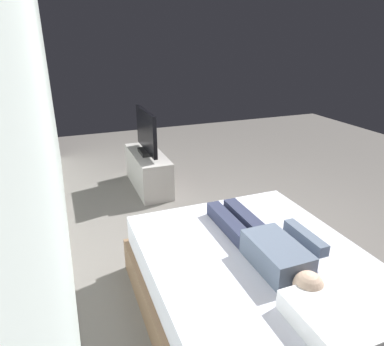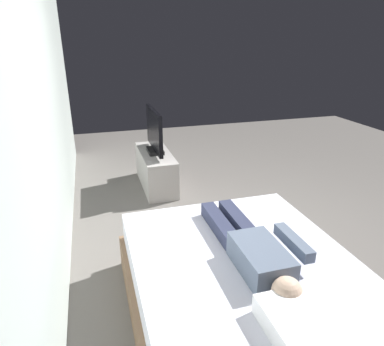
{
  "view_description": "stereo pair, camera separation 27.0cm",
  "coord_description": "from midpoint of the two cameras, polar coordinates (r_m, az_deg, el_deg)",
  "views": [
    {
      "loc": [
        -2.58,
        1.5,
        1.99
      ],
      "look_at": [
        0.46,
        0.32,
        0.69
      ],
      "focal_mm": 32.39,
      "sensor_mm": 36.0,
      "label": 1
    },
    {
      "loc": [
        -2.67,
        1.24,
        1.99
      ],
      "look_at": [
        0.46,
        0.32,
        0.69
      ],
      "focal_mm": 32.39,
      "sensor_mm": 36.0,
      "label": 2
    }
  ],
  "objects": [
    {
      "name": "pillow",
      "position": [
        2.05,
        21.79,
        -22.79
      ],
      "size": [
        0.48,
        0.34,
        0.12
      ],
      "primitive_type": "cube",
      "color": "white",
      "rests_on": "bed"
    },
    {
      "name": "person",
      "position": [
        2.5,
        13.24,
        -12.1
      ],
      "size": [
        1.26,
        0.46,
        0.18
      ],
      "color": "slate",
      "rests_on": "bed"
    },
    {
      "name": "tv_stand",
      "position": [
        4.84,
        -4.39,
        0.58
      ],
      "size": [
        1.1,
        0.4,
        0.5
      ],
      "primitive_type": "cube",
      "color": "#B7B2AD",
      "rests_on": "ground"
    },
    {
      "name": "back_wall",
      "position": [
        3.09,
        -21.07,
        9.34
      ],
      "size": [
        6.4,
        0.1,
        2.8
      ],
      "primitive_type": "cube",
      "color": "silver",
      "rests_on": "ground"
    },
    {
      "name": "remote",
      "position": [
        2.84,
        18.89,
        -10.04
      ],
      "size": [
        0.15,
        0.04,
        0.02
      ],
      "primitive_type": "cube",
      "color": "black",
      "rests_on": "bed"
    },
    {
      "name": "bed",
      "position": [
        2.67,
        11.76,
        -19.08
      ],
      "size": [
        1.96,
        1.59,
        0.54
      ],
      "color": "brown",
      "rests_on": "ground"
    },
    {
      "name": "ground_plane",
      "position": [
        3.57,
        9.41,
        -12.49
      ],
      "size": [
        10.0,
        10.0,
        0.0
      ],
      "primitive_type": "plane",
      "color": "slate"
    },
    {
      "name": "tv",
      "position": [
        4.67,
        -4.58,
        6.71
      ],
      "size": [
        0.88,
        0.2,
        0.59
      ],
      "color": "black",
      "rests_on": "tv_stand"
    }
  ]
}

